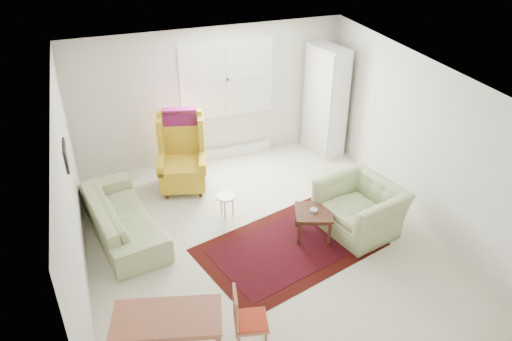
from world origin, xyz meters
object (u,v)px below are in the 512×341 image
object	(u,v)px
coffee_table	(313,223)
wingback_chair	(182,154)
armchair	(360,204)
desk_chair	(251,320)
cabinet	(325,101)
sofa	(121,210)
stool	(226,206)
desk	(170,340)

from	to	relation	value
coffee_table	wingback_chair	bearing A→B (deg)	128.81
armchair	desk_chair	world-z (taller)	armchair
wingback_chair	cabinet	bearing A→B (deg)	23.84
armchair	coffee_table	size ratio (longest dim) A/B	2.17
sofa	cabinet	distance (m)	4.31
wingback_chair	sofa	bearing A→B (deg)	-126.28
stool	cabinet	size ratio (longest dim) A/B	0.20
armchair	desk_chair	xyz separation A→B (m)	(-2.29, -1.58, -0.02)
armchair	desk_chair	bearing A→B (deg)	-69.14
sofa	coffee_table	distance (m)	2.86
wingback_chair	cabinet	xyz separation A→B (m)	(2.89, 0.50, 0.36)
sofa	stool	world-z (taller)	sofa
sofa	desk_chair	distance (m)	2.88
sofa	wingback_chair	world-z (taller)	wingback_chair
wingback_chair	desk_chair	size ratio (longest dim) A/B	1.59
cabinet	desk_chair	xyz separation A→B (m)	(-2.89, -4.08, -0.61)
stool	cabinet	world-z (taller)	cabinet
stool	desk	world-z (taller)	desk
stool	desk_chair	xyz separation A→B (m)	(-0.46, -2.54, 0.22)
armchair	sofa	bearing A→B (deg)	-121.23
armchair	cabinet	xyz separation A→B (m)	(0.61, 2.50, 0.59)
wingback_chair	armchair	bearing A→B (deg)	-27.22
cabinet	coffee_table	bearing A→B (deg)	-131.99
sofa	cabinet	world-z (taller)	cabinet
armchair	cabinet	bearing A→B (deg)	152.56
sofa	stool	size ratio (longest dim) A/B	5.12
wingback_chair	coffee_table	bearing A→B (deg)	-37.12
desk	desk_chair	size ratio (longest dim) A/B	1.35
wingback_chair	stool	bearing A→B (deg)	-52.51
cabinet	sofa	bearing A→B (deg)	-173.37
armchair	wingback_chair	xyz separation A→B (m)	(-2.28, 2.00, 0.23)
wingback_chair	cabinet	world-z (taller)	cabinet
wingback_chair	stool	xyz separation A→B (m)	(0.45, -1.05, -0.47)
desk	wingback_chair	bearing A→B (deg)	75.46
sofa	desk_chair	size ratio (longest dim) A/B	2.45
armchair	cabinet	distance (m)	2.64
armchair	cabinet	world-z (taller)	cabinet
wingback_chair	desk	size ratio (longest dim) A/B	1.18
cabinet	desk_chair	distance (m)	5.04
wingback_chair	coffee_table	world-z (taller)	wingback_chair
cabinet	desk_chair	bearing A→B (deg)	-138.31
sofa	desk	bearing A→B (deg)	174.62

